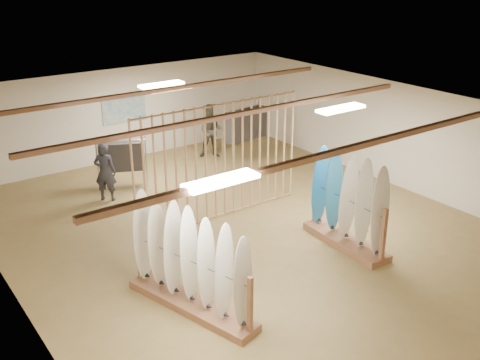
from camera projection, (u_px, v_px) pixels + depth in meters
floor at (240, 228)px, 12.95m from camera, size 12.00×12.00×0.00m
ceiling at (240, 110)px, 11.91m from camera, size 12.00×12.00×0.00m
wall_back at (124, 114)px, 16.95m from camera, size 12.00×0.00×12.00m
wall_left at (6, 232)px, 9.71m from camera, size 0.00×12.00×12.00m
wall_right at (390, 133)px, 15.14m from camera, size 0.00×12.00×12.00m
ceiling_slats at (240, 114)px, 11.94m from camera, size 9.50×6.12×0.10m
light_panels at (240, 113)px, 11.93m from camera, size 1.20×0.35×0.06m
bamboo_partition at (220, 162)px, 13.03m from camera, size 4.45×0.05×2.78m
poster at (124, 108)px, 16.86m from camera, size 1.40×0.03×0.90m
rack_left at (190, 276)px, 9.76m from camera, size 1.22×2.80×1.93m
rack_right at (347, 215)px, 11.95m from camera, size 0.70×2.23×2.10m
clothing_rack_a at (122, 156)px, 14.91m from camera, size 1.21×0.77×1.37m
clothing_rack_b at (246, 124)px, 17.08m from camera, size 1.54×0.58×1.66m
shopper_a at (105, 168)px, 14.14m from camera, size 0.76×0.74×1.74m
shopper_b at (212, 128)px, 17.24m from camera, size 1.15×1.08×1.89m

